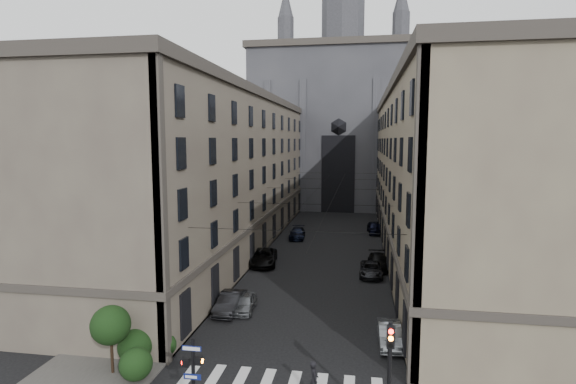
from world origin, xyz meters
The scene contains 18 objects.
sidewalk_left centered at (-10.50, 36.00, 0.07)m, with size 7.00×80.00×0.15m, color #383533.
sidewalk_right centered at (10.50, 36.00, 0.07)m, with size 7.00×80.00×0.15m, color #383533.
building_left centered at (-13.44, 36.00, 9.34)m, with size 13.60×60.60×18.85m.
building_right centered at (13.44, 36.00, 9.34)m, with size 13.60×60.60×18.85m.
gothic_tower centered at (0.00, 74.96, 17.80)m, with size 35.00×23.00×58.00m.
pedestrian_signal_left centered at (-3.51, 1.50, 2.32)m, with size 1.02×0.38×4.00m.
traffic_light_right centered at (5.60, 1.92, 3.29)m, with size 0.34×0.50×5.20m.
shrub_cluster centered at (-8.72, 5.01, 1.80)m, with size 3.90×4.40×3.90m.
tram_wires centered at (0.00, 35.63, 7.25)m, with size 14.00×60.00×0.43m.
car_left_near centered at (-4.55, 15.00, 0.64)m, with size 1.51×3.75×1.28m, color slate.
car_left_midnear centered at (-5.65, 14.65, 0.75)m, with size 1.59×4.55×1.50m, color black.
car_left_midfar centered at (-5.96, 27.97, 0.81)m, with size 2.70×5.85×1.63m, color black.
car_left_far centered at (-4.20, 41.15, 0.71)m, with size 1.99×4.89×1.42m, color black.
car_right_near centered at (6.20, 10.94, 0.68)m, with size 1.44×4.13×1.36m, color gray.
car_right_midnear centered at (5.32, 25.79, 0.67)m, with size 2.21×4.79×1.33m, color black.
car_right_midfar centered at (6.20, 28.49, 0.72)m, with size 2.02×4.97×1.44m, color black.
car_right_far centered at (6.20, 46.19, 0.82)m, with size 1.94×4.83×1.65m, color black.
pedestrian centered at (1.97, 4.10, 1.00)m, with size 0.73×0.48×1.99m, color black.
Camera 1 is at (4.19, -17.61, 13.26)m, focal length 28.00 mm.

